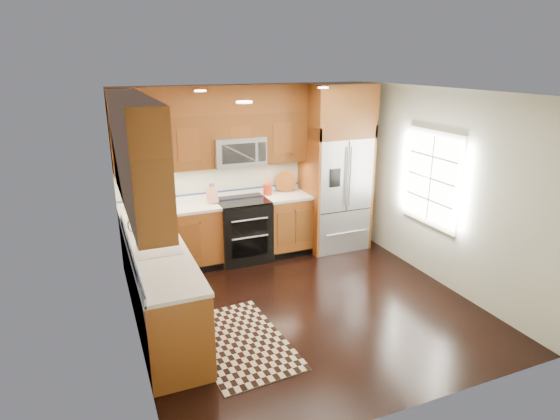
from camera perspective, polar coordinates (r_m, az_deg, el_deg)
name	(u,v)px	position (r m, az deg, el deg)	size (l,w,h in m)	color
ground	(305,305)	(5.99, 3.01, -11.49)	(4.00, 4.00, 0.00)	black
wall_back	(250,171)	(7.26, -3.66, 4.83)	(4.00, 0.02, 2.60)	beige
wall_left	(128,229)	(4.98, -18.00, -2.24)	(0.02, 4.00, 2.60)	beige
wall_right	(442,189)	(6.57, 19.17, 2.44)	(0.02, 4.00, 2.60)	beige
window	(432,178)	(6.67, 17.99, 3.68)	(0.04, 1.10, 1.30)	white
base_cabinets	(190,261)	(6.21, -10.95, -6.07)	(2.85, 3.00, 0.90)	brown
countertop	(196,222)	(6.17, -10.15, -1.48)	(2.86, 3.01, 0.04)	silver
upper_cabinets	(185,137)	(5.96, -11.48, 8.73)	(2.85, 3.00, 1.15)	brown
range	(243,230)	(7.12, -4.55, -2.44)	(0.76, 0.67, 0.95)	black
microwave	(238,151)	(6.92, -5.14, 7.19)	(0.76, 0.40, 0.42)	#B2B2B7
refrigerator	(336,168)	(7.45, 6.81, 5.11)	(0.98, 0.75, 2.60)	#B2B2B7
sink_faucet	(154,246)	(5.32, -15.08, -4.21)	(0.54, 0.44, 0.37)	#B2B2B7
rug	(240,341)	(5.32, -4.85, -15.67)	(0.92, 1.53, 0.01)	black
knife_block	(212,195)	(6.87, -8.28, 1.82)	(0.15, 0.17, 0.29)	tan
utensil_crock	(268,187)	(7.20, -1.53, 2.86)	(0.17, 0.17, 0.38)	#AC2A15
cutting_board	(285,191)	(7.41, 0.67, 2.34)	(0.34, 0.34, 0.02)	brown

